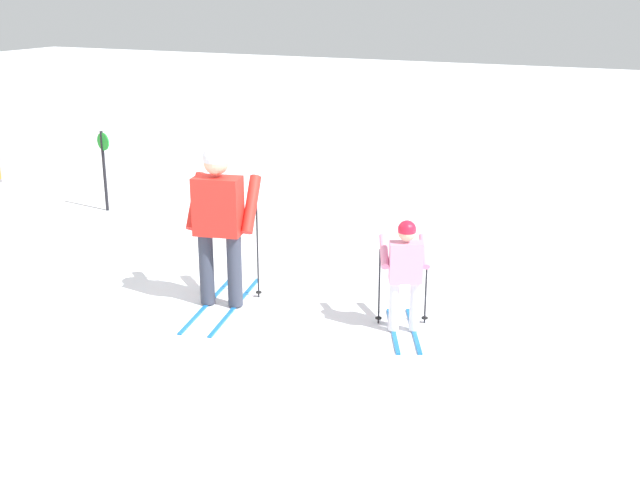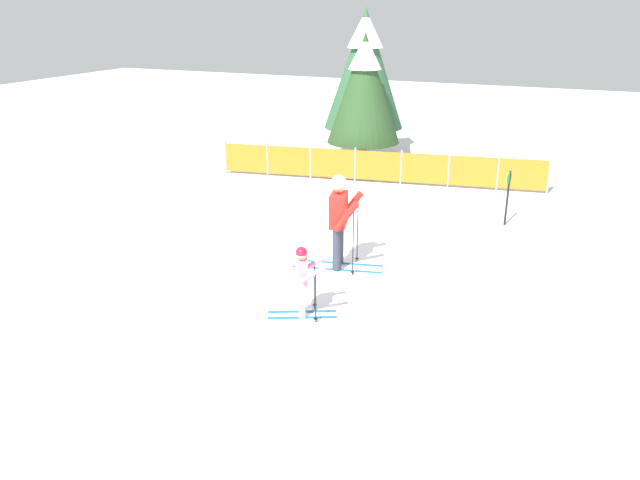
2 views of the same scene
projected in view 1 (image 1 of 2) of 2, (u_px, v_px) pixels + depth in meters
ground_plane at (213, 301)px, 9.20m from camera, size 60.00×60.00×0.00m
skier_adult at (219, 212)px, 8.76m from camera, size 1.78×0.86×1.84m
skier_child at (405, 267)px, 8.19m from camera, size 1.14×0.75×1.21m
trail_marker at (104, 162)px, 12.65m from camera, size 0.08×0.28×1.28m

